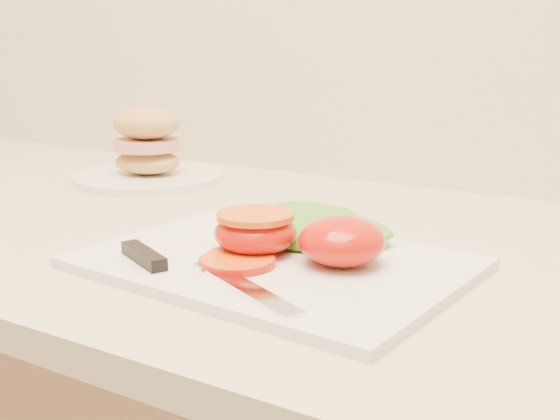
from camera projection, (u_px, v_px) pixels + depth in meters
The scene contains 9 objects.
cutting_board at pixel (275, 263), 0.67m from camera, with size 0.35×0.25×0.01m, color white.
tomato_half_dome at pixel (342, 241), 0.65m from camera, with size 0.08×0.08×0.04m, color red.
tomato_half_cut at pixel (255, 231), 0.68m from camera, with size 0.08×0.08×0.04m.
tomato_slice_0 at pixel (238, 262), 0.65m from camera, with size 0.07×0.07×0.01m, color orange.
tomato_slice_1 at pixel (239, 256), 0.67m from camera, with size 0.06×0.06×0.01m, color orange.
lettuce_leaf_0 at pixel (305, 225), 0.73m from camera, with size 0.15×0.10×0.03m, color #67BC31.
lettuce_leaf_1 at pixel (343, 234), 0.71m from camera, with size 0.10×0.07×0.02m, color #67BC31.
knife at pixel (181, 267), 0.63m from camera, with size 0.23×0.08×0.01m.
sandwich_plate at pixel (147, 155), 1.07m from camera, with size 0.23×0.23×0.11m.
Camera 1 is at (-0.00, 1.03, 1.14)m, focal length 45.00 mm.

